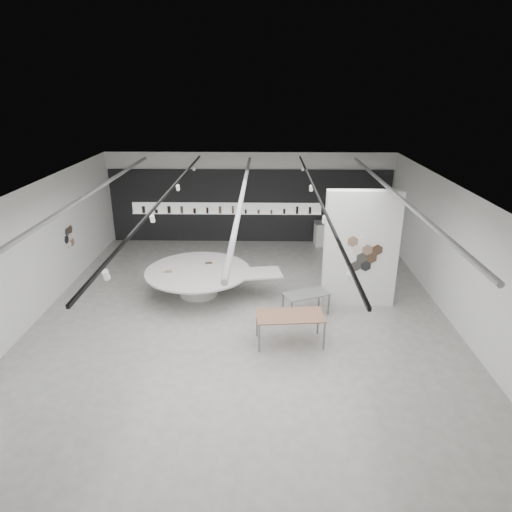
{
  "coord_description": "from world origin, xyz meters",
  "views": [
    {
      "loc": [
        0.61,
        -11.85,
        6.5
      ],
      "look_at": [
        0.36,
        1.2,
        1.49
      ],
      "focal_mm": 32.0,
      "sensor_mm": 36.0,
      "label": 1
    }
  ],
  "objects_px": {
    "kitchen_counter": "(335,233)",
    "display_island": "(200,279)",
    "sample_table_stone": "(306,295)",
    "partition_column": "(361,249)",
    "sample_table_wood": "(290,317)"
  },
  "relations": [
    {
      "from": "partition_column",
      "to": "display_island",
      "type": "distance_m",
      "value": 5.13
    },
    {
      "from": "kitchen_counter",
      "to": "display_island",
      "type": "bearing_deg",
      "value": -139.59
    },
    {
      "from": "partition_column",
      "to": "display_island",
      "type": "relative_size",
      "value": 0.77
    },
    {
      "from": "partition_column",
      "to": "display_island",
      "type": "height_order",
      "value": "partition_column"
    },
    {
      "from": "sample_table_wood",
      "to": "display_island",
      "type": "bearing_deg",
      "value": 133.42
    },
    {
      "from": "display_island",
      "to": "sample_table_stone",
      "type": "relative_size",
      "value": 3.21
    },
    {
      "from": "sample_table_stone",
      "to": "display_island",
      "type": "bearing_deg",
      "value": 158.85
    },
    {
      "from": "display_island",
      "to": "sample_table_wood",
      "type": "distance_m",
      "value": 3.99
    },
    {
      "from": "partition_column",
      "to": "display_island",
      "type": "xyz_separation_m",
      "value": [
        -4.94,
        0.56,
        -1.24
      ]
    },
    {
      "from": "sample_table_wood",
      "to": "kitchen_counter",
      "type": "bearing_deg",
      "value": 73.65
    },
    {
      "from": "partition_column",
      "to": "kitchen_counter",
      "type": "distance_m",
      "value": 5.67
    },
    {
      "from": "sample_table_stone",
      "to": "kitchen_counter",
      "type": "height_order",
      "value": "kitchen_counter"
    },
    {
      "from": "sample_table_stone",
      "to": "kitchen_counter",
      "type": "relative_size",
      "value": 0.81
    },
    {
      "from": "partition_column",
      "to": "sample_table_wood",
      "type": "xyz_separation_m",
      "value": [
        -2.21,
        -2.33,
        -1.04
      ]
    },
    {
      "from": "kitchen_counter",
      "to": "partition_column",
      "type": "bearing_deg",
      "value": -95.13
    }
  ]
}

